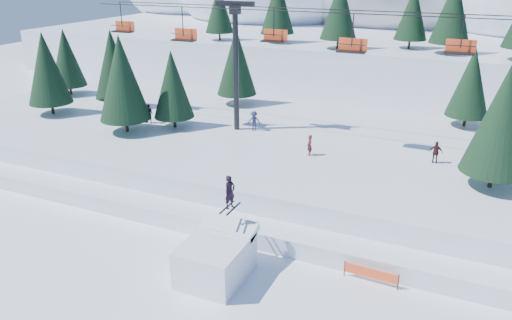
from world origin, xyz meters
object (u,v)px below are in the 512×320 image
at_px(jump_kicker, 217,257).
at_px(banner_far, 500,279).
at_px(chairlift, 356,55).
at_px(banner_near, 371,274).

distance_m(jump_kicker, banner_far, 14.50).
relative_size(jump_kicker, banner_far, 1.89).
xyz_separation_m(jump_kicker, chairlift, (2.90, 16.16, 8.14)).
relative_size(jump_kicker, banner_near, 1.82).
bearing_deg(jump_kicker, banner_far, 19.92).
bearing_deg(banner_near, banner_far, 20.12).
distance_m(jump_kicker, chairlift, 18.33).
distance_m(chairlift, banner_near, 16.72).
distance_m(banner_near, banner_far, 6.47).
bearing_deg(chairlift, banner_far, -46.30).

